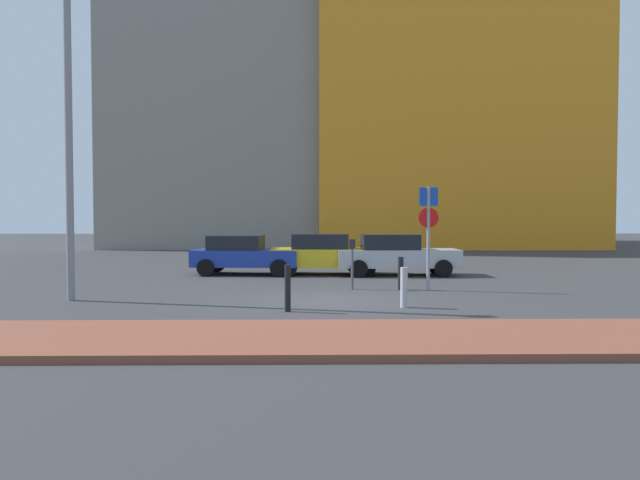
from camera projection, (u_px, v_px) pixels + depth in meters
ground_plane at (329, 301)px, 16.90m from camera, size 120.00×120.00×0.00m
sidewalk_brick at (339, 338)px, 11.38m from camera, size 40.00×3.29×0.14m
parked_car_blue at (244, 254)px, 24.33m from camera, size 4.10×2.32×1.48m
parked_car_yellow at (326, 253)px, 24.31m from camera, size 4.26×2.10×1.54m
parked_car_silver at (396, 254)px, 23.93m from camera, size 4.52×1.92×1.54m
parking_sign_post at (428, 225)px, 19.17m from camera, size 0.60×0.10×3.10m
parking_meter at (352, 257)px, 19.46m from camera, size 0.18×0.14×1.52m
street_lamp at (68, 112)px, 16.74m from camera, size 0.70×0.36×8.58m
traffic_bollard_near at (401, 273)px, 19.37m from camera, size 0.17×0.17×0.99m
traffic_bollard_mid at (404, 287)px, 15.65m from camera, size 0.18×0.18×0.98m
traffic_bollard_far at (288, 288)px, 14.97m from camera, size 0.14×0.14×1.09m
building_colorful_midrise at (441, 96)px, 48.87m from camera, size 18.81×17.50×22.63m
building_under_construction at (219, 78)px, 45.72m from camera, size 14.74×10.06×23.92m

